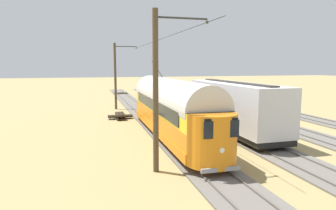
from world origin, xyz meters
name	(u,v)px	position (x,y,z in m)	size (l,w,h in m)	color
ground_plane	(239,123)	(0.00, 0.00, 0.00)	(220.00, 220.00, 0.00)	#9E8956
track_streetcar_siding	(306,118)	(-7.65, -0.31, 0.05)	(2.80, 80.00, 0.18)	#666059
track_adjacent_siding	(261,120)	(-2.55, -0.31, 0.05)	(2.80, 80.00, 0.18)	#666059
track_third_siding	(212,123)	(2.55, -0.31, 0.05)	(2.80, 80.00, 0.18)	#666059
track_outer_siding	(158,126)	(7.65, -0.31, 0.05)	(2.80, 80.00, 0.18)	#666059
vintage_streetcar	(170,107)	(7.65, 3.61, 2.26)	(2.65, 17.45, 5.51)	orange
boxcar_adjacent	(234,106)	(2.56, 3.72, 2.16)	(2.96, 11.27, 3.85)	silver
catenary_pole_foreground	(116,75)	(10.19, -11.56, 4.12)	(2.82, 0.28, 7.91)	#4C3D28
catenary_pole_mid_near	(157,89)	(10.19, 10.31, 4.12)	(2.82, 0.28, 7.91)	#4C3D28
overhead_wire_run	(154,41)	(7.73, -1.29, 7.36)	(2.62, 25.87, 0.18)	black
switch_stand	(252,97)	(-9.20, -13.22, 0.70)	(0.50, 0.30, 1.24)	black
spare_tie_stack	(120,116)	(10.45, -4.86, 0.27)	(2.40, 2.40, 0.54)	#2D2316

